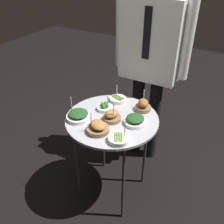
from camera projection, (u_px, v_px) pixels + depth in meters
ground_plane at (112, 188)px, 2.17m from camera, size 8.00×8.00×0.00m
serving_cart at (112, 124)px, 1.79m from camera, size 0.66×0.66×0.74m
bowl_broccoli_center at (105, 107)px, 1.84m from camera, size 0.12×0.12×0.13m
bowl_spinach_mid_left at (78, 115)px, 1.74m from camera, size 0.17×0.17×0.16m
bowl_asparagus_far_rim at (118, 99)px, 1.94m from camera, size 0.13×0.13×0.13m
bowl_roast_front_center at (112, 116)px, 1.72m from camera, size 0.13×0.13×0.17m
bowl_spinach_near_rim at (135, 120)px, 1.69m from camera, size 0.16×0.16×0.06m
bowl_roast_front_left at (98, 128)px, 1.61m from camera, size 0.15×0.15×0.15m
bowl_roast_back_left at (143, 106)px, 1.83m from camera, size 0.12×0.12×0.15m
bowl_asparagus_back_right at (119, 139)px, 1.54m from camera, size 0.13×0.13×0.15m
waiter_figure at (151, 50)px, 1.98m from camera, size 0.63×0.24×1.70m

